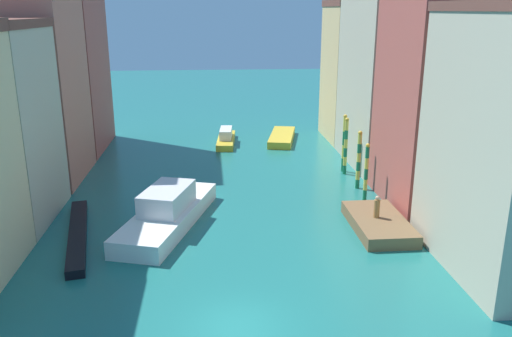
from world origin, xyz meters
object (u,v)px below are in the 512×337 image
(motorboat_0, at_px, (282,137))
(motorboat_1, at_px, (226,138))
(mooring_pole_0, at_px, (366,172))
(mooring_pole_3, at_px, (344,143))
(waterfront_dock, at_px, (378,223))
(mooring_pole_1, at_px, (359,159))
(gondola_black, at_px, (78,234))
(person_on_dock, at_px, (377,208))
(vaporetto_white, at_px, (168,212))
(mooring_pole_2, at_px, (346,146))

(motorboat_0, xyz_separation_m, motorboat_1, (-5.87, -0.68, 0.21))
(mooring_pole_0, xyz_separation_m, mooring_pole_3, (0.18, 7.10, 0.34))
(waterfront_dock, distance_m, mooring_pole_0, 5.46)
(mooring_pole_1, distance_m, gondola_black, 20.76)
(person_on_dock, distance_m, mooring_pole_1, 7.86)
(vaporetto_white, bearing_deg, motorboat_1, 78.18)
(motorboat_1, bearing_deg, mooring_pole_2, -49.80)
(person_on_dock, xyz_separation_m, motorboat_0, (-2.74, 23.33, -1.06))
(mooring_pole_2, height_order, mooring_pole_3, mooring_pole_3)
(waterfront_dock, relative_size, vaporetto_white, 0.55)
(mooring_pole_3, relative_size, vaporetto_white, 0.43)
(gondola_black, bearing_deg, mooring_pole_3, 31.95)
(motorboat_1, bearing_deg, gondola_black, -113.22)
(waterfront_dock, distance_m, person_on_dock, 1.05)
(waterfront_dock, relative_size, mooring_pole_1, 1.39)
(person_on_dock, distance_m, mooring_pole_2, 11.48)
(gondola_black, bearing_deg, motorboat_0, 56.19)
(person_on_dock, xyz_separation_m, vaporetto_white, (-12.97, 1.79, -0.54))
(mooring_pole_0, relative_size, mooring_pole_2, 0.88)
(mooring_pole_0, xyz_separation_m, mooring_pole_1, (0.21, 2.69, 0.15))
(motorboat_0, bearing_deg, mooring_pole_3, -71.76)
(waterfront_dock, bearing_deg, vaporetto_white, 171.90)
(waterfront_dock, xyz_separation_m, gondola_black, (-18.39, 0.26, -0.13))
(mooring_pole_1, distance_m, motorboat_0, 16.14)
(gondola_black, xyz_separation_m, motorboat_1, (9.64, 22.47, 0.32))
(person_on_dock, distance_m, motorboat_0, 23.52)
(waterfront_dock, height_order, gondola_black, waterfront_dock)
(person_on_dock, relative_size, mooring_pole_0, 0.33)
(mooring_pole_3, bearing_deg, mooring_pole_2, -93.50)
(mooring_pole_0, distance_m, vaporetto_white, 14.18)
(vaporetto_white, bearing_deg, waterfront_dock, -8.10)
(waterfront_dock, height_order, mooring_pole_2, mooring_pole_2)
(mooring_pole_1, bearing_deg, motorboat_0, 103.40)
(waterfront_dock, distance_m, mooring_pole_3, 12.43)
(mooring_pole_2, relative_size, motorboat_0, 0.60)
(mooring_pole_1, relative_size, motorboat_1, 0.66)
(waterfront_dock, xyz_separation_m, mooring_pole_0, (0.62, 5.13, 1.77))
(mooring_pole_0, distance_m, mooring_pole_1, 2.70)
(mooring_pole_1, height_order, motorboat_1, mooring_pole_1)
(mooring_pole_1, relative_size, mooring_pole_3, 0.92)
(vaporetto_white, distance_m, gondola_black, 5.55)
(waterfront_dock, xyz_separation_m, vaporetto_white, (-13.12, 1.87, 0.50))
(mooring_pole_1, bearing_deg, mooring_pole_2, 91.16)
(mooring_pole_0, bearing_deg, vaporetto_white, -166.63)
(mooring_pole_0, xyz_separation_m, vaporetto_white, (-13.74, -3.27, -1.28))
(mooring_pole_3, relative_size, gondola_black, 0.47)
(mooring_pole_1, distance_m, mooring_pole_2, 3.66)
(motorboat_0, bearing_deg, mooring_pole_1, -76.60)
(motorboat_0, bearing_deg, mooring_pole_2, -73.04)
(waterfront_dock, bearing_deg, motorboat_1, 111.07)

